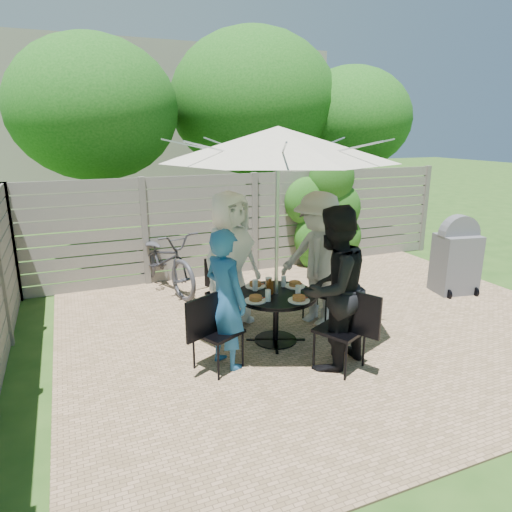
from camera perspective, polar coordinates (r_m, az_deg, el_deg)
name	(u,v)px	position (r m, az deg, el deg)	size (l,w,h in m)	color
backyard_envelope	(169,129)	(15.29, -10.80, 15.35)	(60.00, 60.00, 5.00)	#244916
patio_table	(276,308)	(5.70, 2.51, -6.55)	(1.30, 1.30, 0.65)	black
umbrella	(278,144)	(5.28, 2.77, 13.85)	(3.55, 3.55, 2.63)	silver
chair_back	(225,304)	(6.41, -3.96, -5.95)	(0.53, 0.63, 0.83)	black
person_back	(230,259)	(6.10, -3.23, -0.41)	(0.90, 0.59, 1.84)	silver
chair_left	(217,347)	(5.16, -4.87, -11.24)	(0.70, 0.60, 0.92)	black
person_left	(225,300)	(5.03, -3.84, -5.46)	(0.58, 0.38, 1.59)	#20578D
chair_front	(340,345)	(5.23, 10.51, -10.93)	(0.62, 0.73, 0.96)	black
person_front	(333,289)	(5.05, 9.58, -4.06)	(0.89, 0.70, 1.84)	black
chair_right	(322,302)	(6.47, 8.25, -5.77)	(0.66, 0.56, 0.87)	black
person_right	(318,260)	(6.16, 7.75, -0.46)	(1.18, 0.68, 1.83)	#A7A5A2
plate_back	(255,285)	(5.85, -0.09, -3.62)	(0.26, 0.26, 0.06)	white
plate_left	(256,299)	(5.37, -0.06, -5.40)	(0.26, 0.26, 0.06)	white
plate_front	(299,299)	(5.40, 5.38, -5.37)	(0.26, 0.26, 0.06)	white
plate_right	(295,285)	(5.87, 4.89, -3.59)	(0.26, 0.26, 0.06)	white
glass_back	(255,285)	(5.70, -0.11, -3.67)	(0.07, 0.07, 0.14)	silver
glass_left	(268,295)	(5.36, 1.50, -4.96)	(0.07, 0.07, 0.14)	silver
glass_front	(298,291)	(5.52, 5.28, -4.39)	(0.07, 0.07, 0.14)	silver
glass_right	(284,281)	(5.85, 3.48, -3.17)	(0.07, 0.07, 0.14)	silver
syrup_jug	(270,287)	(5.59, 1.74, -3.96)	(0.09, 0.09, 0.16)	#59280C
coffee_cup	(269,283)	(5.81, 1.59, -3.37)	(0.08, 0.08, 0.12)	#C6B293
bicycle	(163,260)	(7.66, -11.50, -0.48)	(0.69, 1.98, 1.04)	#333338
bbq_grill	(456,258)	(8.04, 23.73, -0.25)	(0.71, 0.59, 1.29)	#55555A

